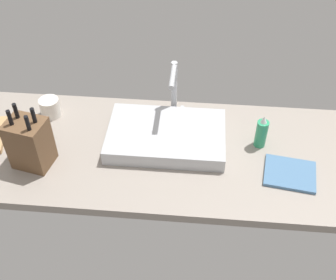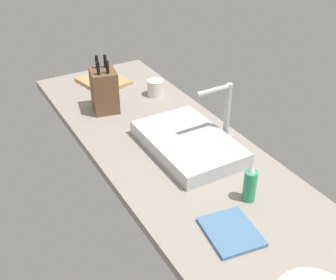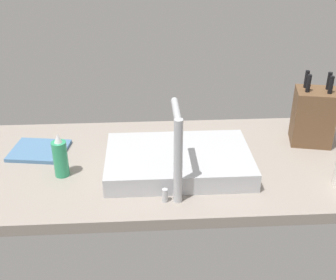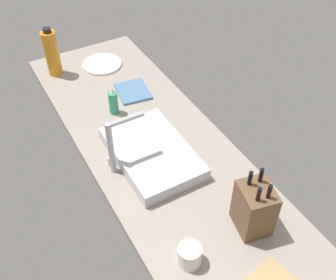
# 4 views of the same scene
# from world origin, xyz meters

# --- Properties ---
(countertop_slab) EXTENTS (1.91, 0.59, 0.04)m
(countertop_slab) POSITION_xyz_m (0.00, 0.00, 0.02)
(countertop_slab) COLOR gray
(countertop_slab) RESTS_ON ground
(sink_basin) EXTENTS (0.44, 0.29, 0.06)m
(sink_basin) POSITION_xyz_m (-0.03, 0.05, 0.06)
(sink_basin) COLOR #B7BABF
(sink_basin) RESTS_ON countertop_slab
(faucet) EXTENTS (0.06, 0.16, 0.25)m
(faucet) POSITION_xyz_m (-0.01, 0.19, 0.19)
(faucet) COLOR #B7BABF
(faucet) RESTS_ON countertop_slab
(knife_block) EXTENTS (0.15, 0.13, 0.25)m
(knife_block) POSITION_xyz_m (-0.49, -0.10, 0.13)
(knife_block) COLOR brown
(knife_block) RESTS_ON countertop_slab
(cutting_board) EXTENTS (0.27, 0.24, 0.02)m
(cutting_board) POSITION_xyz_m (-0.77, 0.00, 0.04)
(cutting_board) COLOR tan
(cutting_board) RESTS_ON countertop_slab
(soap_bottle) EXTENTS (0.04, 0.04, 0.14)m
(soap_bottle) POSITION_xyz_m (0.33, 0.06, 0.10)
(soap_bottle) COLOR #2D9966
(soap_bottle) RESTS_ON countertop_slab
(dish_towel) EXTENTS (0.20, 0.17, 0.01)m
(dish_towel) POSITION_xyz_m (0.42, -0.08, 0.04)
(dish_towel) COLOR teal
(dish_towel) RESTS_ON countertop_slab
(coffee_mug) EXTENTS (0.08, 0.08, 0.08)m
(coffee_mug) POSITION_xyz_m (-0.51, 0.16, 0.07)
(coffee_mug) COLOR silver
(coffee_mug) RESTS_ON countertop_slab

